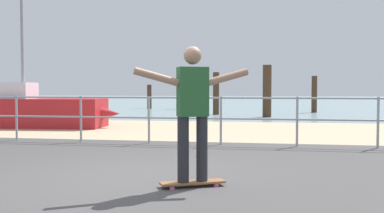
{
  "coord_description": "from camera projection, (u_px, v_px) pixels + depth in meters",
  "views": [
    {
      "loc": [
        1.77,
        -5.71,
        1.23
      ],
      "look_at": [
        0.43,
        2.0,
        0.9
      ],
      "focal_mm": 41.15,
      "sensor_mm": 36.0,
      "label": 1
    }
  ],
  "objects": [
    {
      "name": "groyne_post_2",
      "position": [
        216.0,
        94.0,
        19.96
      ],
      "size": [
        0.28,
        0.28,
        1.94
      ],
      "primitive_type": "cylinder",
      "color": "#422D1E",
      "rests_on": "ground"
    },
    {
      "name": "sea_surface",
      "position": [
        249.0,
        101.0,
        40.43
      ],
      "size": [
        72.0,
        50.0,
        0.04
      ],
      "primitive_type": "cube",
      "color": "#849EA3",
      "rests_on": "ground"
    },
    {
      "name": "railing_fence",
      "position": [
        149.0,
        112.0,
        9.62
      ],
      "size": [
        12.72,
        0.05,
        1.05
      ],
      "color": "#9EA0A5",
      "rests_on": "ground"
    },
    {
      "name": "groyne_post_3",
      "position": [
        267.0,
        91.0,
        18.27
      ],
      "size": [
        0.36,
        0.36,
        2.19
      ],
      "primitive_type": "cylinder",
      "color": "#422D1E",
      "rests_on": "ground"
    },
    {
      "name": "sailboat",
      "position": [
        38.0,
        111.0,
        13.59
      ],
      "size": [
        5.02,
        1.76,
        5.46
      ],
      "color": "#B21E23",
      "rests_on": "ground"
    },
    {
      "name": "beach_strip",
      "position": [
        207.0,
        130.0,
        12.86
      ],
      "size": [
        24.0,
        6.0,
        0.04
      ],
      "primitive_type": "cube",
      "color": "tan",
      "rests_on": "ground"
    },
    {
      "name": "skateboarder",
      "position": [
        193.0,
        105.0,
        5.35
      ],
      "size": [
        1.34,
        0.72,
        1.65
      ],
      "color": "#26262B",
      "rests_on": "skateboard"
    },
    {
      "name": "groyne_post_0",
      "position": [
        149.0,
        97.0,
        25.92
      ],
      "size": [
        0.26,
        0.26,
        1.42
      ],
      "primitive_type": "cylinder",
      "color": "#422D1E",
      "rests_on": "ground"
    },
    {
      "name": "skateboard",
      "position": [
        193.0,
        183.0,
        5.39
      ],
      "size": [
        0.81,
        0.53,
        0.08
      ],
      "color": "brown",
      "rests_on": "ground"
    },
    {
      "name": "groyne_post_4",
      "position": [
        314.0,
        94.0,
        21.65
      ],
      "size": [
        0.27,
        0.27,
        1.82
      ],
      "primitive_type": "cylinder",
      "color": "#422D1E",
      "rests_on": "ground"
    },
    {
      "name": "groyne_post_1",
      "position": [
        188.0,
        90.0,
        25.61
      ],
      "size": [
        0.33,
        0.33,
        2.23
      ],
      "primitive_type": "cylinder",
      "color": "#422D1E",
      "rests_on": "ground"
    },
    {
      "name": "ground_plane",
      "position": [
        110.0,
        196.0,
        4.99
      ],
      "size": [
        24.0,
        10.0,
        0.04
      ],
      "primitive_type": "cube",
      "color": "#474444",
      "rests_on": "ground"
    }
  ]
}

